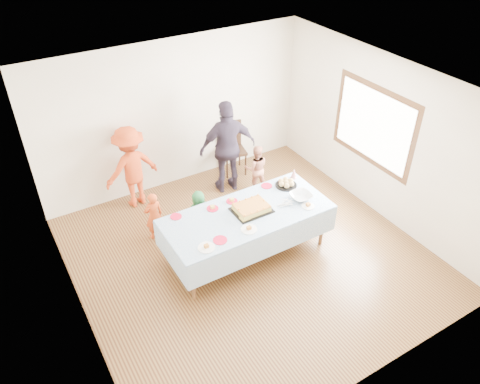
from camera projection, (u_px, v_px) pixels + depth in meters
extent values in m
plane|color=#442313|center=(249.00, 255.00, 7.25)|extent=(5.00, 5.00, 0.00)
cube|color=beige|center=(175.00, 115.00, 8.22)|extent=(5.00, 0.04, 2.70)
cube|color=beige|center=(381.00, 303.00, 4.72)|extent=(5.00, 0.04, 2.70)
cube|color=beige|center=(67.00, 246.00, 5.42)|extent=(0.04, 5.00, 2.70)
cube|color=beige|center=(382.00, 138.00, 7.52)|extent=(0.04, 5.00, 2.70)
cube|color=white|center=(251.00, 92.00, 5.69)|extent=(5.00, 5.00, 0.04)
cube|color=#472B16|center=(373.00, 126.00, 7.56)|extent=(0.03, 1.75, 1.35)
cylinder|color=brown|center=(193.00, 280.00, 6.33)|extent=(0.06, 0.06, 0.73)
cylinder|color=brown|center=(322.00, 226.00, 7.27)|extent=(0.06, 0.06, 0.73)
cylinder|color=brown|center=(168.00, 244.00, 6.92)|extent=(0.06, 0.06, 0.73)
cylinder|color=brown|center=(290.00, 198.00, 7.86)|extent=(0.06, 0.06, 0.73)
cube|color=brown|center=(247.00, 215.00, 6.87)|extent=(2.40, 1.00, 0.04)
cube|color=white|center=(247.00, 213.00, 6.86)|extent=(2.50, 1.10, 0.01)
cube|color=black|center=(251.00, 210.00, 6.89)|extent=(0.56, 0.43, 0.02)
cube|color=#DCCD54|center=(251.00, 208.00, 6.87)|extent=(0.47, 0.36, 0.07)
cube|color=#A46625|center=(252.00, 206.00, 6.85)|extent=(0.47, 0.36, 0.01)
cylinder|color=black|center=(286.00, 185.00, 7.43)|extent=(0.34, 0.34, 0.02)
sphere|color=tan|center=(291.00, 181.00, 7.43)|extent=(0.09, 0.09, 0.09)
sphere|color=tan|center=(286.00, 179.00, 7.47)|extent=(0.09, 0.09, 0.09)
sphere|color=tan|center=(281.00, 181.00, 7.43)|extent=(0.09, 0.09, 0.09)
sphere|color=tan|center=(281.00, 184.00, 7.36)|extent=(0.09, 0.09, 0.09)
sphere|color=tan|center=(287.00, 186.00, 7.32)|extent=(0.09, 0.09, 0.09)
sphere|color=tan|center=(291.00, 184.00, 7.36)|extent=(0.09, 0.09, 0.09)
sphere|color=tan|center=(286.00, 182.00, 7.40)|extent=(0.09, 0.09, 0.09)
imported|color=silver|center=(301.00, 196.00, 7.12)|extent=(0.33, 0.33, 0.08)
cone|color=silver|center=(294.00, 173.00, 7.57)|extent=(0.10, 0.10, 0.17)
cylinder|color=red|center=(176.00, 217.00, 6.77)|extent=(0.17, 0.17, 0.01)
cylinder|color=red|center=(213.00, 208.00, 6.93)|extent=(0.18, 0.18, 0.01)
cylinder|color=red|center=(232.00, 201.00, 7.08)|extent=(0.18, 0.18, 0.01)
cylinder|color=red|center=(267.00, 186.00, 7.42)|extent=(0.17, 0.17, 0.01)
cylinder|color=red|center=(220.00, 240.00, 6.35)|extent=(0.20, 0.20, 0.01)
cylinder|color=white|center=(206.00, 248.00, 6.23)|extent=(0.24, 0.24, 0.01)
cylinder|color=white|center=(249.00, 229.00, 6.54)|extent=(0.23, 0.23, 0.01)
cylinder|color=white|center=(308.00, 206.00, 6.98)|extent=(0.20, 0.20, 0.01)
cylinder|color=black|center=(227.00, 168.00, 8.90)|extent=(0.04, 0.04, 0.44)
cylinder|color=black|center=(246.00, 165.00, 8.99)|extent=(0.04, 0.04, 0.44)
cylinder|color=black|center=(222.00, 159.00, 9.18)|extent=(0.04, 0.04, 0.44)
cylinder|color=black|center=(240.00, 155.00, 9.28)|extent=(0.04, 0.04, 0.44)
cube|color=black|center=(233.00, 151.00, 8.95)|extent=(0.52, 0.52, 0.05)
cube|color=black|center=(230.00, 133.00, 8.94)|extent=(0.43, 0.13, 0.52)
imported|color=#CE4719|center=(154.00, 216.00, 7.38)|extent=(0.32, 0.21, 0.85)
imported|color=#226632|center=(199.00, 213.00, 7.49)|extent=(0.40, 0.28, 0.78)
imported|color=tan|center=(256.00, 168.00, 8.47)|extent=(0.54, 0.49, 0.90)
imported|color=#C83F19|center=(131.00, 167.00, 7.94)|extent=(1.03, 0.67, 1.49)
imported|color=#322837|center=(228.00, 147.00, 8.23)|extent=(1.08, 0.60, 1.75)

